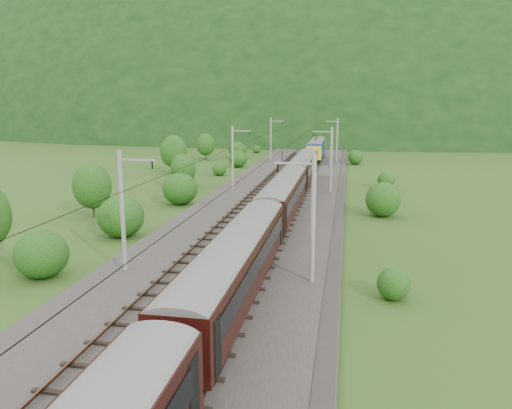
# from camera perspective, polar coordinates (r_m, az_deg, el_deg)

# --- Properties ---
(ground) EXTENTS (600.00, 600.00, 0.00)m
(ground) POSITION_cam_1_polar(r_m,az_deg,el_deg) (32.73, -4.65, -8.58)
(ground) COLOR #2F4F18
(ground) RESTS_ON ground
(railbed) EXTENTS (14.00, 220.00, 0.30)m
(railbed) POSITION_cam_1_polar(r_m,az_deg,el_deg) (41.96, -1.13, -3.74)
(railbed) COLOR #38332D
(railbed) RESTS_ON ground
(track_left) EXTENTS (2.40, 220.00, 0.27)m
(track_left) POSITION_cam_1_polar(r_m,az_deg,el_deg) (42.43, -4.32, -3.29)
(track_left) COLOR brown
(track_left) RESTS_ON railbed
(track_right) EXTENTS (2.40, 220.00, 0.27)m
(track_right) POSITION_cam_1_polar(r_m,az_deg,el_deg) (41.50, 2.12, -3.61)
(track_right) COLOR brown
(track_right) RESTS_ON railbed
(catenary_left) EXTENTS (2.54, 192.28, 8.00)m
(catenary_left) POSITION_cam_1_polar(r_m,az_deg,el_deg) (63.60, -2.62, 5.54)
(catenary_left) COLOR gray
(catenary_left) RESTS_ON railbed
(catenary_right) EXTENTS (2.54, 192.28, 8.00)m
(catenary_right) POSITION_cam_1_polar(r_m,az_deg,el_deg) (62.03, 8.52, 5.26)
(catenary_right) COLOR gray
(catenary_right) RESTS_ON railbed
(overhead_wires) EXTENTS (4.83, 198.00, 0.03)m
(overhead_wires) POSITION_cam_1_polar(r_m,az_deg,el_deg) (40.66, -1.17, 5.74)
(overhead_wires) COLOR black
(overhead_wires) RESTS_ON ground
(mountain_main) EXTENTS (504.00, 360.00, 244.00)m
(mountain_main) POSITION_cam_1_polar(r_m,az_deg,el_deg) (289.96, 8.87, 9.34)
(mountain_main) COLOR black
(mountain_main) RESTS_ON ground
(mountain_ridge) EXTENTS (336.00, 280.00, 132.00)m
(mountain_ridge) POSITION_cam_1_polar(r_m,az_deg,el_deg) (353.81, -11.03, 9.67)
(mountain_ridge) COLOR black
(mountain_ridge) RESTS_ON ground
(train) EXTENTS (2.68, 149.43, 4.65)m
(train) POSITION_cam_1_polar(r_m,az_deg,el_deg) (26.59, -2.50, -6.05)
(train) COLOR black
(train) RESTS_ON ground
(hazard_post_near) EXTENTS (0.18, 0.18, 1.67)m
(hazard_post_near) POSITION_cam_1_polar(r_m,az_deg,el_deg) (68.16, 3.05, 3.10)
(hazard_post_near) COLOR red
(hazard_post_near) RESTS_ON railbed
(hazard_post_far) EXTENTS (0.14, 0.14, 1.30)m
(hazard_post_far) POSITION_cam_1_polar(r_m,az_deg,el_deg) (79.99, 4.47, 4.23)
(hazard_post_far) COLOR red
(hazard_post_far) RESTS_ON railbed
(signal) EXTENTS (0.23, 0.23, 2.04)m
(signal) POSITION_cam_1_polar(r_m,az_deg,el_deg) (94.78, 3.00, 5.75)
(signal) COLOR black
(signal) RESTS_ON railbed
(vegetation_left) EXTENTS (12.91, 146.42, 6.75)m
(vegetation_left) POSITION_cam_1_polar(r_m,az_deg,el_deg) (53.91, -15.24, 2.04)
(vegetation_left) COLOR #154D14
(vegetation_left) RESTS_ON ground
(vegetation_right) EXTENTS (6.13, 107.31, 3.12)m
(vegetation_right) POSITION_cam_1_polar(r_m,az_deg,el_deg) (35.65, 14.97, -4.90)
(vegetation_right) COLOR #154D14
(vegetation_right) RESTS_ON ground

